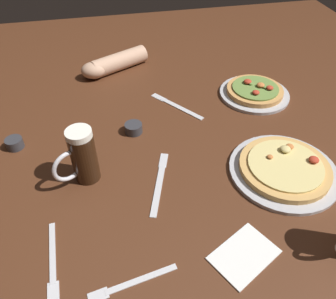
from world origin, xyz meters
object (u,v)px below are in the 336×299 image
(napkin_folded, at_px, (244,254))
(knife_spare, at_px, (159,182))
(beer_mug_dark, at_px, (82,157))
(fork_left, at_px, (131,283))
(diner_arm, at_px, (112,64))
(ramekin_butter, at_px, (134,128))
(knife_right, at_px, (176,106))
(pizza_plate_far, at_px, (255,92))
(pizza_plate_near, at_px, (284,169))
(fork_spare, at_px, (53,261))
(ramekin_sauce, at_px, (15,143))

(napkin_folded, relative_size, knife_spare, 0.64)
(beer_mug_dark, relative_size, napkin_folded, 1.12)
(fork_left, bearing_deg, diner_arm, 87.52)
(ramekin_butter, distance_m, napkin_folded, 0.54)
(knife_right, bearing_deg, knife_spare, -110.09)
(napkin_folded, height_order, knife_right, napkin_folded)
(ramekin_butter, relative_size, fork_left, 0.29)
(fork_left, height_order, diner_arm, diner_arm)
(beer_mug_dark, relative_size, fork_left, 0.84)
(ramekin_butter, bearing_deg, diner_arm, 94.57)
(fork_left, xyz_separation_m, diner_arm, (0.04, 0.95, 0.03))
(pizza_plate_far, height_order, knife_right, pizza_plate_far)
(pizza_plate_near, distance_m, diner_arm, 0.83)
(ramekin_butter, xyz_separation_m, fork_spare, (-0.25, -0.43, -0.01))
(ramekin_sauce, height_order, knife_spare, ramekin_sauce)
(pizza_plate_near, distance_m, napkin_folded, 0.31)
(knife_spare, bearing_deg, diner_arm, 96.47)
(pizza_plate_near, distance_m, ramekin_sauce, 0.83)
(knife_right, bearing_deg, pizza_plate_far, 1.89)
(pizza_plate_far, xyz_separation_m, napkin_folded, (-0.29, -0.64, -0.01))
(ramekin_sauce, xyz_separation_m, knife_right, (0.55, 0.12, -0.01))
(ramekin_sauce, xyz_separation_m, napkin_folded, (0.57, -0.51, -0.01))
(pizza_plate_near, relative_size, diner_arm, 1.10)
(ramekin_sauce, xyz_separation_m, knife_spare, (0.42, -0.24, -0.01))
(pizza_plate_near, bearing_deg, fork_left, -153.10)
(fork_left, bearing_deg, knife_spare, 67.41)
(beer_mug_dark, bearing_deg, ramekin_sauce, 140.31)
(ramekin_butter, height_order, diner_arm, diner_arm)
(knife_right, bearing_deg, pizza_plate_near, -59.40)
(fork_spare, bearing_deg, beer_mug_dark, 71.33)
(beer_mug_dark, bearing_deg, fork_spare, -108.67)
(knife_right, bearing_deg, fork_spare, -127.36)
(knife_spare, bearing_deg, fork_spare, -146.56)
(ramekin_sauce, distance_m, knife_right, 0.56)
(diner_arm, bearing_deg, beer_mug_dark, -101.91)
(fork_left, bearing_deg, pizza_plate_near, 26.90)
(beer_mug_dark, xyz_separation_m, fork_spare, (-0.09, -0.25, -0.08))
(fork_left, relative_size, fork_spare, 1.00)
(fork_spare, distance_m, diner_arm, 0.88)
(beer_mug_dark, relative_size, knife_right, 0.84)
(fork_spare, bearing_deg, knife_spare, 33.44)
(pizza_plate_far, relative_size, knife_right, 1.30)
(ramekin_sauce, bearing_deg, fork_spare, -72.94)
(pizza_plate_far, height_order, fork_spare, pizza_plate_far)
(ramekin_sauce, height_order, knife_right, ramekin_sauce)
(diner_arm, bearing_deg, ramekin_sauce, -129.32)
(pizza_plate_near, bearing_deg, knife_right, 120.60)
(fork_spare, height_order, diner_arm, diner_arm)
(ramekin_sauce, bearing_deg, beer_mug_dark, -39.69)
(pizza_plate_far, bearing_deg, ramekin_sauce, -171.71)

